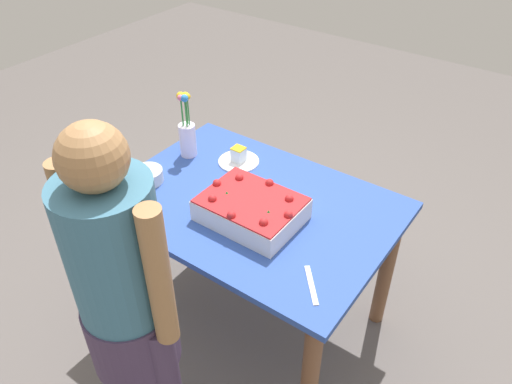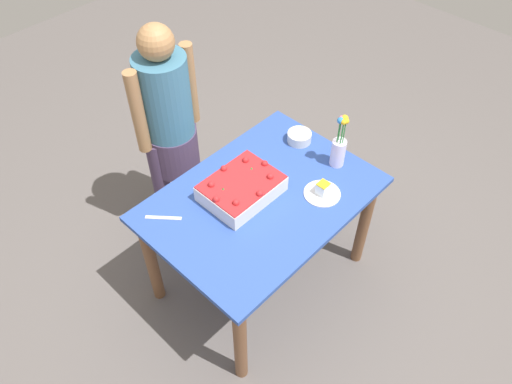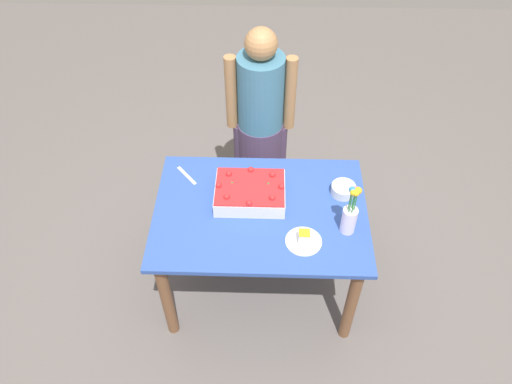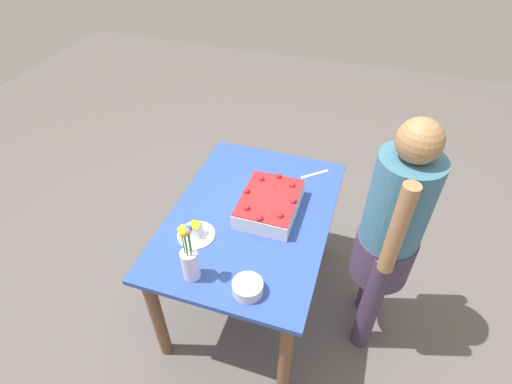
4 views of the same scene
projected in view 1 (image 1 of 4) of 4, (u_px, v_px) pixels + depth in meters
The scene contains 8 objects.
ground_plane at pixel (252, 314), 2.64m from camera, with size 8.00×8.00×0.00m, color #605957.
dining_table at pixel (252, 225), 2.27m from camera, with size 1.23×0.88×0.76m.
sheet_cake at pixel (251, 209), 2.07m from camera, with size 0.40×0.31×0.13m.
serving_plate_with_slice at pixel (239, 158), 2.43m from camera, with size 0.20×0.20×0.08m.
cake_knife at pixel (311, 285), 1.80m from camera, with size 0.19×0.02×0.00m, color silver.
flower_vase at pixel (187, 133), 2.43m from camera, with size 0.08×0.08×0.34m.
fruit_bowl at pixel (147, 176), 2.30m from camera, with size 0.14×0.14×0.06m, color silver.
person_standing at pixel (124, 294), 1.64m from camera, with size 0.45×0.31×1.49m.
Camera 1 is at (-1.02, 1.39, 2.11)m, focal length 35.00 mm.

